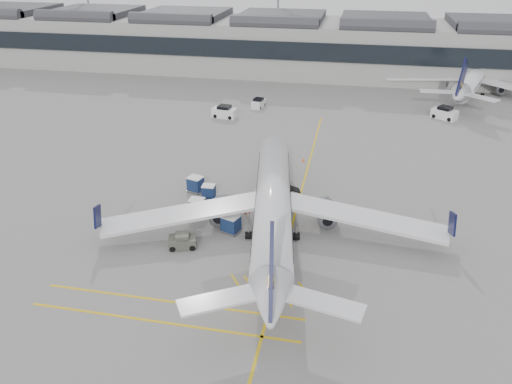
% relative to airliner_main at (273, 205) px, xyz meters
% --- Properties ---
extents(ground, '(220.00, 220.00, 0.00)m').
position_rel_airliner_main_xyz_m(ground, '(-8.17, -2.84, -2.93)').
color(ground, gray).
rests_on(ground, ground).
extents(terminal, '(200.00, 20.45, 12.40)m').
position_rel_airliner_main_xyz_m(terminal, '(-8.17, 69.09, 3.21)').
color(terminal, '#9E9E99').
rests_on(terminal, ground).
extents(apron_markings, '(0.25, 60.00, 0.01)m').
position_rel_airliner_main_xyz_m(apron_markings, '(1.83, 7.16, -2.92)').
color(apron_markings, gold).
rests_on(apron_markings, ground).
extents(airliner_main, '(33.87, 37.27, 9.96)m').
position_rel_airliner_main_xyz_m(airliner_main, '(0.00, 0.00, 0.00)').
color(airliner_main, silver).
rests_on(airliner_main, ground).
extents(airliner_far, '(31.14, 34.52, 9.56)m').
position_rel_airliner_main_xyz_m(airliner_far, '(29.05, 58.13, -0.12)').
color(airliner_far, silver).
rests_on(airliner_far, ground).
extents(belt_loader, '(5.30, 3.10, 2.10)m').
position_rel_airliner_main_xyz_m(belt_loader, '(-1.19, 7.39, -2.31)').
color(belt_loader, beige).
rests_on(belt_loader, ground).
extents(baggage_cart_a, '(2.16, 1.97, 1.87)m').
position_rel_airliner_main_xyz_m(baggage_cart_a, '(-4.05, -1.22, -1.93)').
color(baggage_cart_a, gray).
rests_on(baggage_cart_a, ground).
extents(baggage_cart_b, '(1.58, 1.31, 1.63)m').
position_rel_airliner_main_xyz_m(baggage_cart_b, '(-8.36, 5.52, -2.05)').
color(baggage_cart_b, gray).
rests_on(baggage_cart_b, ground).
extents(baggage_cart_c, '(2.10, 1.89, 1.85)m').
position_rel_airliner_main_xyz_m(baggage_cart_c, '(-10.37, 6.87, -1.94)').
color(baggage_cart_c, gray).
rests_on(baggage_cart_c, ground).
extents(baggage_cart_d, '(1.73, 1.45, 1.76)m').
position_rel_airliner_main_xyz_m(baggage_cart_d, '(-8.58, 1.74, -1.98)').
color(baggage_cart_d, gray).
rests_on(baggage_cart_d, ground).
extents(ramp_agent_a, '(0.77, 0.63, 1.82)m').
position_rel_airliner_main_xyz_m(ramp_agent_a, '(-0.71, 5.14, -2.02)').
color(ramp_agent_a, orange).
rests_on(ramp_agent_a, ground).
extents(ramp_agent_b, '(1.08, 1.01, 1.77)m').
position_rel_airliner_main_xyz_m(ramp_agent_b, '(-3.42, 2.96, -2.04)').
color(ramp_agent_b, '#FD450D').
rests_on(ramp_agent_b, ground).
extents(pushback_tug, '(2.97, 2.28, 1.47)m').
position_rel_airliner_main_xyz_m(pushback_tug, '(-7.96, -4.85, -2.27)').
color(pushback_tug, '#484C40').
rests_on(pushback_tug, ground).
extents(safety_cone_nose, '(0.34, 0.34, 0.47)m').
position_rel_airliner_main_xyz_m(safety_cone_nose, '(1.04, 18.38, -2.69)').
color(safety_cone_nose, '#F24C0A').
rests_on(safety_cone_nose, ground).
extents(safety_cone_engine, '(0.34, 0.34, 0.48)m').
position_rel_airliner_main_xyz_m(safety_cone_engine, '(7.61, 6.17, -2.69)').
color(safety_cone_engine, '#F24C0A').
rests_on(safety_cone_engine, ground).
extents(service_van_left, '(4.19, 2.49, 2.03)m').
position_rel_airliner_main_xyz_m(service_van_left, '(-14.06, 34.29, -2.02)').
color(service_van_left, silver).
rests_on(service_van_left, ground).
extents(service_van_mid, '(2.13, 3.43, 1.65)m').
position_rel_airliner_main_xyz_m(service_van_mid, '(-9.58, 40.94, -2.19)').
color(service_van_mid, silver).
rests_on(service_van_mid, ground).
extents(service_van_right, '(4.45, 3.87, 2.06)m').
position_rel_airliner_main_xyz_m(service_van_right, '(21.86, 40.94, -2.01)').
color(service_van_right, silver).
rests_on(service_van_right, ground).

